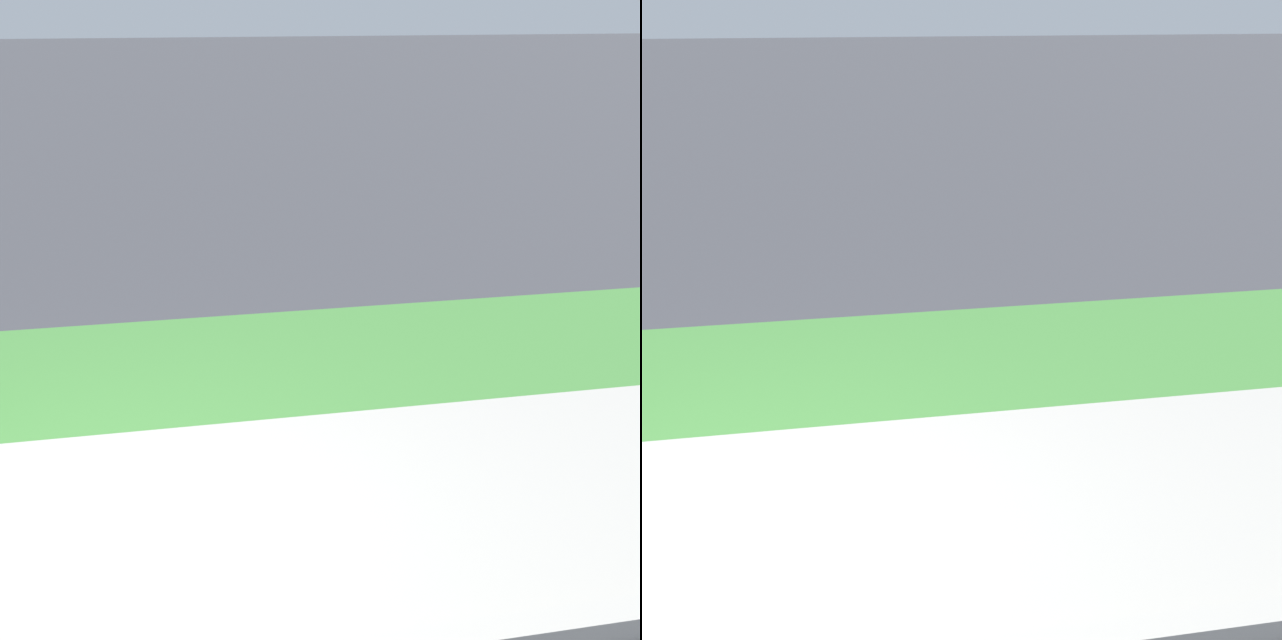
{
  "view_description": "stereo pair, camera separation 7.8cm",
  "coord_description": "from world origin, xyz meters",
  "views": [
    {
      "loc": [
        0.41,
        -4.16,
        2.67
      ],
      "look_at": [
        1.67,
        1.94,
        0.4
      ],
      "focal_mm": 50.0,
      "sensor_mm": 36.0,
      "label": 1
    },
    {
      "loc": [
        0.49,
        -4.17,
        2.67
      ],
      "look_at": [
        1.67,
        1.94,
        0.4
      ],
      "focal_mm": 50.0,
      "sensor_mm": 36.0,
      "label": 2
    }
  ],
  "objects": [
    {
      "name": "ground_plane",
      "position": [
        0.0,
        0.0,
        0.0
      ],
      "size": [
        120.0,
        120.0,
        0.0
      ],
      "primitive_type": "plane",
      "color": "#424247"
    },
    {
      "name": "grass_verge",
      "position": [
        0.0,
        2.22,
        0.0
      ],
      "size": [
        18.0,
        2.12,
        0.01
      ],
      "primitive_type": "cube",
      "color": "#47893D",
      "rests_on": "ground"
    },
    {
      "name": "sidewalk_pavement",
      "position": [
        0.0,
        0.0,
        0.01
      ],
      "size": [
        18.0,
        2.31,
        0.01
      ],
      "primitive_type": "cube",
      "color": "#BCB7AD",
      "rests_on": "ground"
    }
  ]
}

